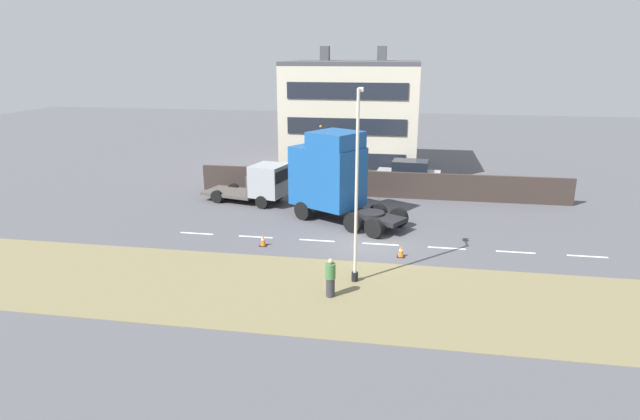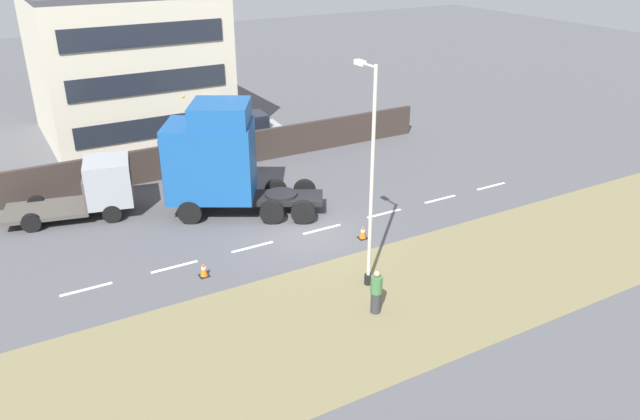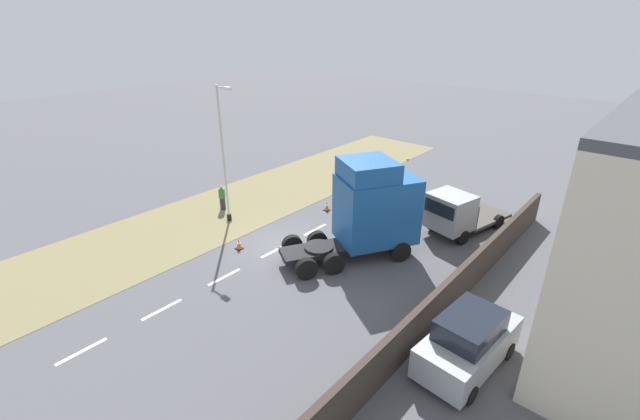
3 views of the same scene
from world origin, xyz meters
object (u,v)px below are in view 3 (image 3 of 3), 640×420
Objects in this scene: lamp_post at (225,161)px; pedestrian at (222,198)px; lorry_cab at (372,208)px; traffic_cone_lead at (327,206)px; parked_car at (468,342)px; flatbed_truck at (455,213)px; traffic_cone_trailing at (239,244)px.

pedestrian is (-1.69, 0.77, -2.96)m from lamp_post.
lorry_cab is 11.79× the size of traffic_cone_lead.
parked_car is 17.24m from pedestrian.
lamp_post reaches higher than lorry_cab.
flatbed_truck is at bearing 122.00° from parked_car.
lamp_post reaches higher than flatbed_truck.
flatbed_truck reaches higher than pedestrian.
pedestrian is at bearing 39.78° from flatbed_truck.
pedestrian reaches higher than traffic_cone_trailing.
lorry_cab is at bearing 37.38° from traffic_cone_trailing.
parked_car is 2.76× the size of pedestrian.
lamp_post is 6.86m from traffic_cone_lead.
parked_car is at bearing -1.52° from lorry_cab.
lamp_post is 4.97× the size of pedestrian.
traffic_cone_trailing is (-0.35, -6.70, 0.00)m from traffic_cone_lead.
lamp_post is at bearing 177.44° from parked_car.
parked_car is 13.80m from traffic_cone_lead.
traffic_cone_trailing is at bearing -112.72° from lorry_cab.
flatbed_truck is 1.32× the size of parked_car.
lamp_post is at bearing 46.28° from flatbed_truck.
parked_car is at bearing -0.64° from traffic_cone_trailing.
lorry_cab is 5.35m from flatbed_truck.
traffic_cone_trailing is at bearing -175.96° from parked_car.
flatbed_truck is at bearing 26.49° from pedestrian.
traffic_cone_lead is at bearing 154.93° from parked_car.
lorry_cab reaches higher than pedestrian.
traffic_cone_trailing is at bearing -31.00° from lamp_post.
parked_car is at bearing -9.09° from pedestrian.
flatbed_truck is at bearing 32.99° from lamp_post.
lamp_post reaches higher than traffic_cone_lead.
lorry_cab is 8.26m from parked_car.
traffic_cone_trailing is (-7.71, -8.77, -1.04)m from flatbed_truck.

